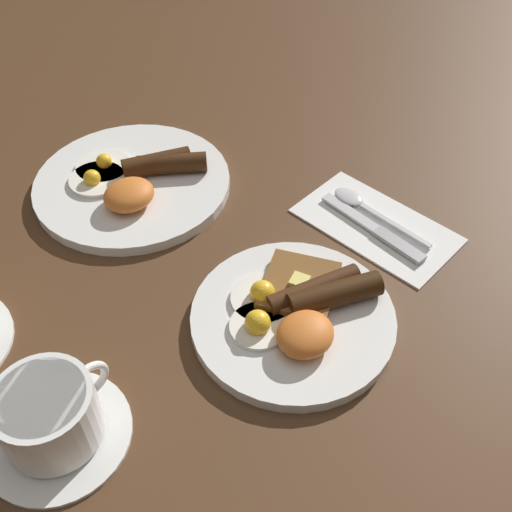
# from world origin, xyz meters

# --- Properties ---
(ground_plane) EXTENTS (3.00, 3.00, 0.00)m
(ground_plane) POSITION_xyz_m (0.00, 0.00, 0.00)
(ground_plane) COLOR #4C301C
(breakfast_plate_near) EXTENTS (0.23, 0.23, 0.04)m
(breakfast_plate_near) POSITION_xyz_m (0.00, -0.00, 0.01)
(breakfast_plate_near) COLOR white
(breakfast_plate_near) RESTS_ON ground_plane
(breakfast_plate_far) EXTENTS (0.27, 0.27, 0.05)m
(breakfast_plate_far) POSITION_xyz_m (0.03, 0.32, 0.01)
(breakfast_plate_far) COLOR white
(breakfast_plate_far) RESTS_ON ground_plane
(teacup_near) EXTENTS (0.14, 0.14, 0.07)m
(teacup_near) POSITION_xyz_m (-0.26, 0.08, 0.03)
(teacup_near) COLOR white
(teacup_near) RESTS_ON ground_plane
(napkin) EXTENTS (0.12, 0.21, 0.01)m
(napkin) POSITION_xyz_m (0.20, 0.02, 0.00)
(napkin) COLOR white
(napkin) RESTS_ON ground_plane
(knife) EXTENTS (0.03, 0.17, 0.01)m
(knife) POSITION_xyz_m (0.19, 0.01, 0.01)
(knife) COLOR silver
(knife) RESTS_ON napkin
(spoon) EXTENTS (0.03, 0.16, 0.01)m
(spoon) POSITION_xyz_m (0.21, 0.06, 0.01)
(spoon) COLOR silver
(spoon) RESTS_ON napkin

